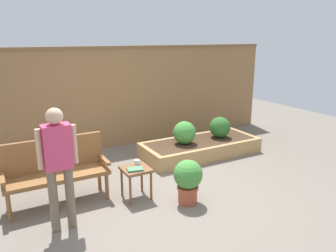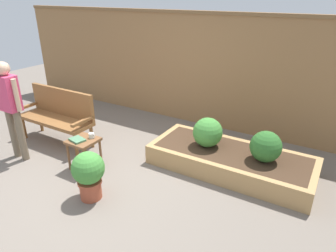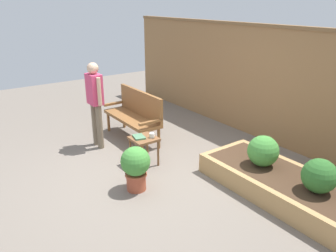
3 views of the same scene
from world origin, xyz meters
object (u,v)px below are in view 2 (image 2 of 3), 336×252
(garden_bench, at_px, (58,112))
(potted_boxwood, at_px, (89,173))
(book_on_table, at_px, (77,140))
(cup_on_table, at_px, (92,136))
(side_table, at_px, (84,145))
(shrub_near_bench, at_px, (208,132))
(person_by_bench, at_px, (10,103))
(shrub_far_corner, at_px, (266,147))

(garden_bench, xyz_separation_m, potted_boxwood, (1.64, -0.97, -0.17))
(book_on_table, bearing_deg, cup_on_table, 68.98)
(side_table, distance_m, shrub_near_bench, 1.86)
(potted_boxwood, relative_size, shrub_near_bench, 1.46)
(side_table, xyz_separation_m, person_by_bench, (-1.13, -0.30, 0.54))
(side_table, bearing_deg, shrub_near_bench, 35.56)
(person_by_bench, bearing_deg, shrub_far_corner, 21.52)
(book_on_table, xyz_separation_m, potted_boxwood, (0.63, -0.44, -0.12))
(garden_bench, bearing_deg, shrub_far_corner, 10.09)
(side_table, bearing_deg, person_by_bench, -164.95)
(shrub_near_bench, bearing_deg, cup_on_table, -146.02)
(book_on_table, relative_size, shrub_far_corner, 0.51)
(person_by_bench, bearing_deg, side_table, 15.05)
(potted_boxwood, xyz_separation_m, person_by_bench, (-1.72, 0.20, 0.55))
(book_on_table, height_order, shrub_near_bench, shrub_near_bench)
(potted_boxwood, bearing_deg, cup_on_table, 130.13)
(garden_bench, relative_size, cup_on_table, 12.68)
(garden_bench, relative_size, potted_boxwood, 2.19)
(cup_on_table, bearing_deg, potted_boxwood, -49.87)
(shrub_far_corner, bearing_deg, garden_bench, -169.91)
(cup_on_table, bearing_deg, side_table, -123.24)
(book_on_table, relative_size, shrub_near_bench, 0.50)
(garden_bench, relative_size, person_by_bench, 0.92)
(shrub_near_bench, bearing_deg, potted_boxwood, -120.23)
(book_on_table, bearing_deg, shrub_near_bench, 48.88)
(shrub_far_corner, bearing_deg, person_by_bench, -158.48)
(side_table, relative_size, shrub_far_corner, 1.10)
(potted_boxwood, bearing_deg, garden_bench, 149.39)
(garden_bench, distance_m, potted_boxwood, 1.91)
(side_table, height_order, person_by_bench, person_by_bench)
(side_table, bearing_deg, book_on_table, -124.00)
(garden_bench, height_order, shrub_far_corner, garden_bench)
(garden_bench, bearing_deg, shrub_near_bench, 13.40)
(shrub_near_bench, bearing_deg, person_by_bench, -152.33)
(side_table, distance_m, book_on_table, 0.12)
(shrub_far_corner, bearing_deg, book_on_table, -154.72)
(garden_bench, distance_m, book_on_table, 1.14)
(shrub_near_bench, distance_m, person_by_bench, 3.01)
(shrub_near_bench, bearing_deg, garden_bench, -166.60)
(potted_boxwood, bearing_deg, side_table, 139.58)
(shrub_far_corner, bearing_deg, cup_on_table, -157.22)
(garden_bench, bearing_deg, potted_boxwood, -30.61)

